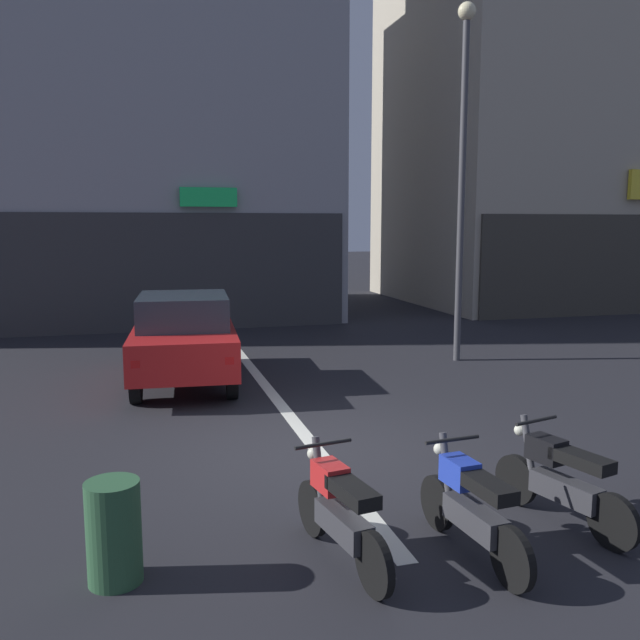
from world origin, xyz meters
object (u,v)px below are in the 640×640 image
Objects in this scene: street_lamp at (463,150)px; car_red_crossing_near at (184,336)px; motorcycle_black_row_centre at (561,479)px; motorcycle_blue_row_left_mid at (471,506)px; trash_bin at (114,532)px; motorcycle_red_row_leftmost at (340,511)px.

car_red_crossing_near is at bearing -174.27° from street_lamp.
street_lamp is at bearing 70.23° from motorcycle_black_row_centre.
motorcycle_blue_row_left_mid and motorcycle_black_row_centre have the same top height.
car_red_crossing_near is 4.97× the size of trash_bin.
motorcycle_blue_row_left_mid is at bearing -163.84° from motorcycle_black_row_centre.
street_lamp is (5.76, 0.58, 3.51)m from car_red_crossing_near.
motorcycle_red_row_leftmost is 2.27m from motorcycle_black_row_centre.
motorcycle_red_row_leftmost and motorcycle_black_row_centre have the same top height.
trash_bin is (-4.12, 0.05, -0.03)m from motorcycle_black_row_centre.
trash_bin is at bearing 179.36° from motorcycle_black_row_centre.
street_lamp is 4.46× the size of motorcycle_black_row_centre.
motorcycle_blue_row_left_mid is 3.01m from trash_bin.
motorcycle_black_row_centre is 1.92× the size of trash_bin.
car_red_crossing_near reaches higher than motorcycle_red_row_leftmost.
car_red_crossing_near is 7.52m from motorcycle_black_row_centre.
street_lamp reaches higher than motorcycle_black_row_centre.
motorcycle_blue_row_left_mid is (1.13, -0.20, 0.00)m from motorcycle_red_row_leftmost.
motorcycle_blue_row_left_mid is 1.02× the size of motorcycle_black_row_centre.
street_lamp is 9.48m from motorcycle_blue_row_left_mid.
car_red_crossing_near is 2.59× the size of motorcycle_black_row_centre.
motorcycle_red_row_leftmost is at bearing -5.43° from trash_bin.
street_lamp is at bearing 63.89° from motorcycle_blue_row_left_mid.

